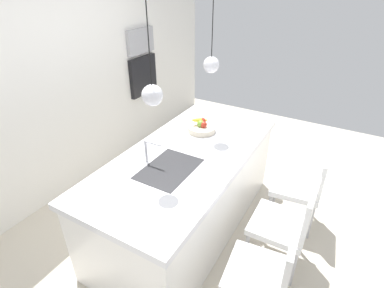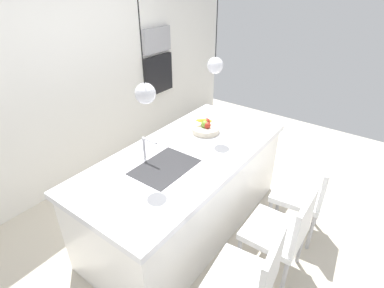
# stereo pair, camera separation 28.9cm
# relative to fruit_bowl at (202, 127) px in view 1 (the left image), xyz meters

# --- Properties ---
(floor) EXTENTS (6.60, 6.60, 0.00)m
(floor) POSITION_rel_fruit_bowl_xyz_m (-0.47, -0.09, -0.94)
(floor) COLOR beige
(floor) RESTS_ON ground
(back_wall) EXTENTS (6.00, 0.10, 2.60)m
(back_wall) POSITION_rel_fruit_bowl_xyz_m (-0.47, 1.56, 0.36)
(back_wall) COLOR silver
(back_wall) RESTS_ON ground
(kitchen_island) EXTENTS (2.25, 1.05, 0.89)m
(kitchen_island) POSITION_rel_fruit_bowl_xyz_m (-0.47, -0.09, -0.49)
(kitchen_island) COLOR white
(kitchen_island) RESTS_ON ground
(sink_basin) EXTENTS (0.56, 0.40, 0.02)m
(sink_basin) POSITION_rel_fruit_bowl_xyz_m (-0.77, -0.09, -0.05)
(sink_basin) COLOR #2D2D30
(sink_basin) RESTS_ON kitchen_island
(faucet) EXTENTS (0.02, 0.17, 0.22)m
(faucet) POSITION_rel_fruit_bowl_xyz_m (-0.77, 0.12, 0.10)
(faucet) COLOR silver
(faucet) RESTS_ON kitchen_island
(fruit_bowl) EXTENTS (0.30, 0.30, 0.15)m
(fruit_bowl) POSITION_rel_fruit_bowl_xyz_m (0.00, 0.00, 0.00)
(fruit_bowl) COLOR beige
(fruit_bowl) RESTS_ON kitchen_island
(microwave) EXTENTS (0.54, 0.08, 0.34)m
(microwave) POSITION_rel_fruit_bowl_xyz_m (0.91, 1.49, 0.60)
(microwave) COLOR #9E9EA3
(microwave) RESTS_ON back_wall
(oven) EXTENTS (0.56, 0.08, 0.56)m
(oven) POSITION_rel_fruit_bowl_xyz_m (0.91, 1.49, 0.10)
(oven) COLOR black
(oven) RESTS_ON back_wall
(chair_near) EXTENTS (0.50, 0.48, 0.93)m
(chair_near) POSITION_rel_fruit_bowl_xyz_m (-1.06, -1.10, -0.41)
(chair_near) COLOR silver
(chair_near) RESTS_ON ground
(chair_middle) EXTENTS (0.48, 0.48, 0.89)m
(chair_middle) POSITION_rel_fruit_bowl_xyz_m (-0.46, -1.11, -0.45)
(chair_middle) COLOR white
(chair_middle) RESTS_ON ground
(chair_far) EXTENTS (0.49, 0.52, 0.87)m
(chair_far) POSITION_rel_fruit_bowl_xyz_m (0.14, -1.10, -0.44)
(chair_far) COLOR white
(chair_far) RESTS_ON ground
(pendant_light_left) EXTENTS (0.15, 0.15, 0.75)m
(pendant_light_left) POSITION_rel_fruit_bowl_xyz_m (-0.94, -0.09, 0.69)
(pendant_light_left) COLOR silver
(pendant_light_right) EXTENTS (0.15, 0.15, 0.75)m
(pendant_light_right) POSITION_rel_fruit_bowl_xyz_m (-0.01, -0.09, 0.69)
(pendant_light_right) COLOR silver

